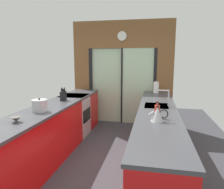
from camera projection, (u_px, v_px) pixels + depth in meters
ground_plane at (107, 150)px, 4.00m from camera, size 5.04×7.60×0.02m
back_wall_unit at (122, 67)px, 5.48m from camera, size 2.64×0.12×2.70m
left_counter_run at (51, 132)px, 3.65m from camera, size 0.62×3.80×0.92m
right_counter_run at (157, 136)px, 3.46m from camera, size 0.62×3.80×0.92m
sink_faucet at (167, 95)px, 3.56m from camera, size 0.19×0.02×0.28m
oven_range at (75, 115)px, 4.73m from camera, size 0.60×0.60×0.92m
mixing_bowl at (16, 119)px, 2.67m from camera, size 0.14×0.14×0.07m
knife_block at (63, 96)px, 4.05m from camera, size 0.09×0.14×0.26m
stock_pot at (40, 105)px, 3.21m from camera, size 0.23×0.23×0.21m
kettle at (157, 114)px, 2.70m from camera, size 0.25×0.17×0.21m
soap_bottle at (157, 111)px, 2.88m from camera, size 0.07×0.07×0.22m
paper_towel_roll at (156, 87)px, 4.97m from camera, size 0.15×0.15×0.29m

